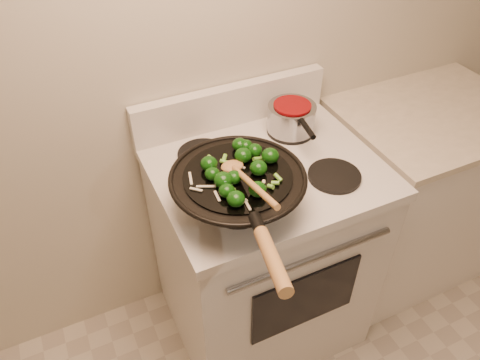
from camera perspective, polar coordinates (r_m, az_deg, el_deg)
name	(u,v)px	position (r m, az deg, el deg)	size (l,w,h in m)	color
stove	(262,250)	(1.95, 2.73, -8.57)	(0.78, 0.67, 1.08)	silver
counter_unit	(412,193)	(2.36, 20.25, -1.49)	(0.78, 0.62, 0.91)	white
wok	(238,190)	(1.41, -0.22, -1.27)	(0.41, 0.68, 0.21)	black
stirfry	(240,169)	(1.37, 0.05, 1.41)	(0.30, 0.29, 0.05)	#0C3708
wooden_spoon	(244,177)	(1.32, 0.44, 0.41)	(0.07, 0.32, 0.10)	#A27340
saucepan	(292,117)	(1.77, 6.31, 7.63)	(0.18, 0.29, 0.11)	gray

